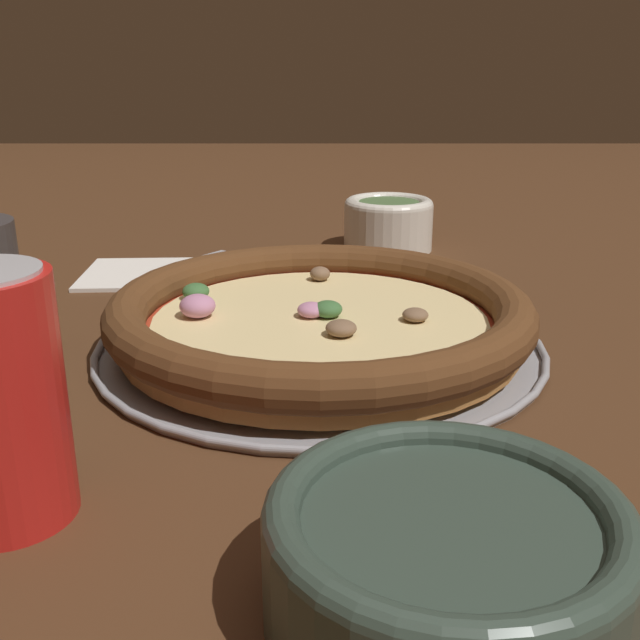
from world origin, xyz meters
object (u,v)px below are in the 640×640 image
(fork, at_px, (162,268))
(pizza, at_px, (320,316))
(pizza_tray, at_px, (320,344))
(bowl_near, at_px, (445,553))
(bowl_far, at_px, (389,222))
(napkin, at_px, (140,272))

(fork, bearing_deg, pizza, 72.80)
(pizza_tray, bearing_deg, bowl_near, -80.27)
(pizza_tray, bearing_deg, fork, 126.11)
(bowl_near, relative_size, bowl_far, 1.41)
(napkin, relative_size, fork, 0.82)
(bowl_near, xyz_separation_m, fork, (-0.22, 0.52, -0.03))
(pizza_tray, height_order, pizza, pizza)
(napkin, height_order, fork, napkin)
(pizza_tray, distance_m, fork, 0.29)
(pizza_tray, height_order, bowl_near, bowl_near)
(pizza, height_order, bowl_far, bowl_far)
(pizza, distance_m, fork, 0.29)
(napkin, xyz_separation_m, fork, (0.02, 0.02, -0.00))
(bowl_near, relative_size, fork, 0.99)
(pizza, relative_size, bowl_far, 3.13)
(pizza_tray, xyz_separation_m, bowl_far, (0.08, 0.32, 0.03))
(pizza_tray, xyz_separation_m, napkin, (-0.19, 0.21, -0.00))
(bowl_far, height_order, fork, bowl_far)
(pizza_tray, distance_m, bowl_near, 0.30)
(bowl_far, relative_size, napkin, 0.85)
(bowl_far, bearing_deg, pizza, -103.88)
(bowl_near, bearing_deg, bowl_far, 87.20)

